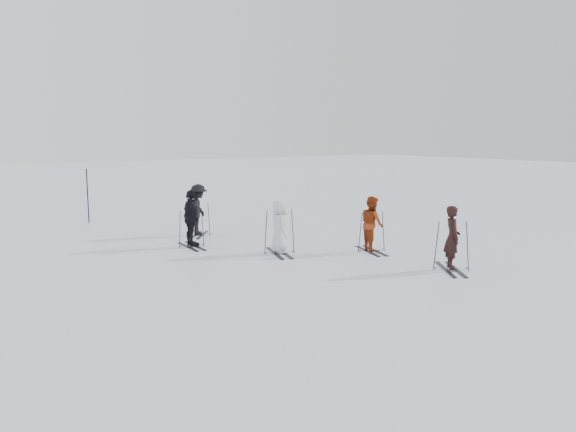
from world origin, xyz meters
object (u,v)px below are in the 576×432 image
object	(u,v)px
skier_red	(372,224)
piste_marker	(88,196)
skier_near_dark	(452,239)
skier_uphill_far	(198,210)
skier_grey	(279,227)
skier_uphill_left	(191,219)

from	to	relation	value
skier_red	piste_marker	size ratio (longest dim) A/B	0.76
skier_near_dark	skier_uphill_far	world-z (taller)	skier_uphill_far
skier_near_dark	piste_marker	size ratio (longest dim) A/B	0.77
skier_uphill_far	skier_red	bearing A→B (deg)	-112.34
skier_grey	skier_uphill_far	xyz separation A→B (m)	(-0.62, 4.00, 0.09)
skier_near_dark	piste_marker	distance (m)	14.17
skier_red	skier_grey	size ratio (longest dim) A/B	1.05
skier_uphill_left	piste_marker	world-z (taller)	piste_marker
skier_near_dark	skier_red	xyz separation A→B (m)	(-0.08, 2.83, -0.00)
skier_uphill_left	skier_uphill_far	xyz separation A→B (m)	(1.05, 1.70, 0.00)
skier_near_dark	skier_uphill_left	size ratio (longest dim) A/B	0.94
piste_marker	skier_grey	bearing A→B (deg)	-72.00
skier_grey	skier_uphill_left	xyz separation A→B (m)	(-1.67, 2.31, 0.09)
skier_near_dark	skier_uphill_far	size ratio (longest dim) A/B	0.94
skier_near_dark	piste_marker	bearing A→B (deg)	57.27
skier_near_dark	skier_uphill_left	xyz separation A→B (m)	(-4.13, 6.41, 0.05)
piste_marker	skier_uphill_far	bearing A→B (deg)	-65.26
skier_uphill_far	skier_near_dark	bearing A→B (deg)	-121.19
skier_near_dark	skier_red	distance (m)	2.83
skier_grey	skier_uphill_far	world-z (taller)	skier_uphill_far
skier_uphill_far	piste_marker	size ratio (longest dim) A/B	0.82
skier_red	skier_uphill_left	distance (m)	5.40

